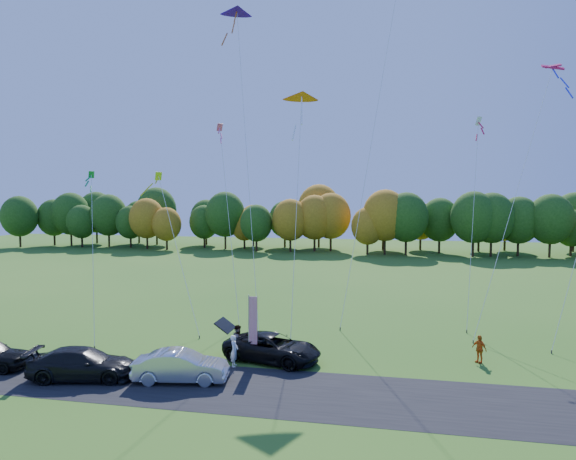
% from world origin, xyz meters
% --- Properties ---
extents(ground, '(160.00, 160.00, 0.00)m').
position_xyz_m(ground, '(0.00, 0.00, 0.00)').
color(ground, '#2B5C18').
extents(asphalt_strip, '(90.00, 6.00, 0.01)m').
position_xyz_m(asphalt_strip, '(0.00, -4.00, 0.01)').
color(asphalt_strip, black).
rests_on(asphalt_strip, ground).
extents(tree_line, '(116.00, 12.00, 10.00)m').
position_xyz_m(tree_line, '(0.00, 55.00, 0.00)').
color(tree_line, '#1E4711').
rests_on(tree_line, ground).
extents(black_suv, '(5.98, 3.83, 1.53)m').
position_xyz_m(black_suv, '(0.25, 0.30, 0.77)').
color(black_suv, black).
rests_on(black_suv, ground).
extents(silver_sedan, '(4.91, 2.41, 1.55)m').
position_xyz_m(silver_sedan, '(-3.52, -3.68, 0.78)').
color(silver_sedan, silver).
rests_on(silver_sedan, ground).
extents(dark_truck_a, '(5.73, 3.23, 1.57)m').
position_xyz_m(dark_truck_a, '(-8.56, -4.32, 0.78)').
color(dark_truck_a, black).
rests_on(dark_truck_a, ground).
extents(person_tailgate_a, '(0.45, 0.65, 1.72)m').
position_xyz_m(person_tailgate_a, '(-1.58, -0.96, 0.86)').
color(person_tailgate_a, white).
rests_on(person_tailgate_a, ground).
extents(person_tailgate_b, '(0.75, 0.93, 1.83)m').
position_xyz_m(person_tailgate_b, '(-1.87, 0.73, 0.92)').
color(person_tailgate_b, gray).
rests_on(person_tailgate_b, ground).
extents(person_east, '(0.91, 0.91, 1.55)m').
position_xyz_m(person_east, '(11.61, 2.31, 0.77)').
color(person_east, '#D05B13').
rests_on(person_east, ground).
extents(feather_flag, '(0.51, 0.08, 3.84)m').
position_xyz_m(feather_flag, '(-0.76, -0.28, 2.34)').
color(feather_flag, '#999999').
rests_on(feather_flag, ground).
extents(kite_delta_blue, '(6.09, 12.03, 26.40)m').
position_xyz_m(kite_delta_blue, '(-4.04, 10.16, 12.73)').
color(kite_delta_blue, '#4C3F33').
rests_on(kite_delta_blue, ground).
extents(kite_parafoil_orange, '(6.07, 12.46, 31.19)m').
position_xyz_m(kite_parafoil_orange, '(5.44, 13.52, 15.41)').
color(kite_parafoil_orange, '#4C3F33').
rests_on(kite_parafoil_orange, ground).
extents(kite_delta_red, '(2.74, 10.36, 18.19)m').
position_xyz_m(kite_delta_red, '(0.48, 6.65, 9.33)').
color(kite_delta_red, '#4C3F33').
rests_on(kite_delta_red, ground).
extents(kite_parafoil_rainbow, '(8.06, 9.06, 19.37)m').
position_xyz_m(kite_parafoil_rainbow, '(15.12, 10.42, 9.51)').
color(kite_parafoil_rainbow, '#4C3F33').
rests_on(kite_parafoil_rainbow, ground).
extents(kite_diamond_yellow, '(5.50, 5.31, 11.34)m').
position_xyz_m(kite_diamond_yellow, '(-7.90, 6.11, 5.46)').
color(kite_diamond_yellow, '#4C3F33').
rests_on(kite_diamond_yellow, ground).
extents(kite_diamond_green, '(4.16, 6.46, 11.28)m').
position_xyz_m(kite_diamond_green, '(-12.66, 3.31, 5.49)').
color(kite_diamond_green, '#4C3F33').
rests_on(kite_diamond_green, ground).
extents(kite_diamond_white, '(2.04, 7.12, 15.71)m').
position_xyz_m(kite_diamond_white, '(12.54, 11.90, 7.70)').
color(kite_diamond_white, '#4C3F33').
rests_on(kite_diamond_white, ground).
extents(kite_diamond_pink, '(3.97, 6.73, 15.39)m').
position_xyz_m(kite_diamond_pink, '(-5.32, 9.77, 7.50)').
color(kite_diamond_pink, '#4C3F33').
rests_on(kite_diamond_pink, ground).
extents(kite_diamond_blue_low, '(2.85, 3.10, 7.77)m').
position_xyz_m(kite_diamond_blue_low, '(17.26, 6.17, 3.70)').
color(kite_diamond_blue_low, '#4C3F33').
rests_on(kite_diamond_blue_low, ground).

